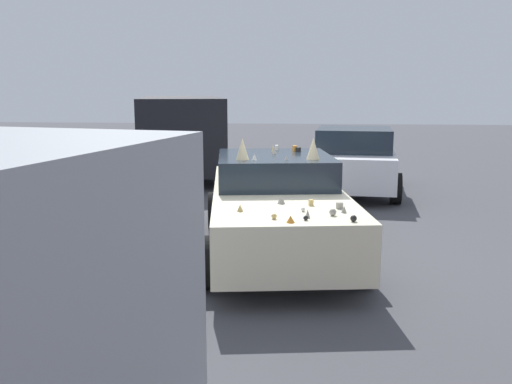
% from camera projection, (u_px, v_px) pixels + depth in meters
% --- Properties ---
extents(ground_plane, '(60.00, 60.00, 0.00)m').
position_uv_depth(ground_plane, '(276.00, 253.00, 8.16)').
color(ground_plane, '#47474C').
extents(art_car_decorated, '(4.77, 2.53, 1.70)m').
position_uv_depth(art_car_decorated, '(276.00, 204.00, 8.10)').
color(art_car_decorated, beige).
rests_on(art_car_decorated, ground).
extents(parked_van_row_back_center, '(5.68, 3.24, 2.13)m').
position_uv_depth(parked_van_row_back_center, '(181.00, 132.00, 15.15)').
color(parked_van_row_back_center, black).
rests_on(parked_van_row_back_center, ground).
extents(parked_sedan_near_right, '(4.14, 2.29, 1.50)m').
position_uv_depth(parked_sedan_near_right, '(354.00, 160.00, 12.79)').
color(parked_sedan_near_right, white).
rests_on(parked_sedan_near_right, ground).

